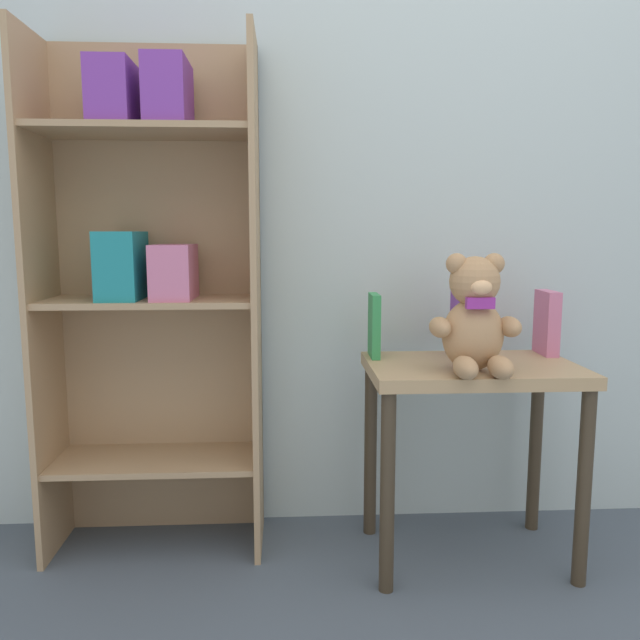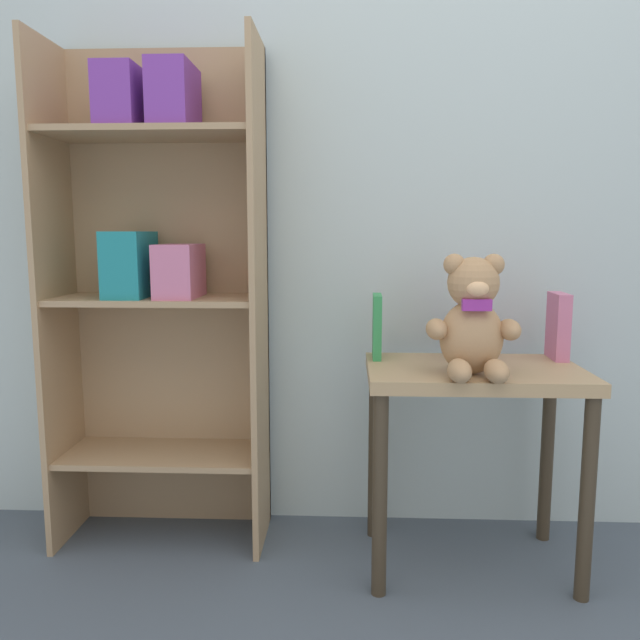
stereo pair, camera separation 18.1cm
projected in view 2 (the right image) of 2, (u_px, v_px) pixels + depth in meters
name	position (u px, v px, depth m)	size (l,w,h in m)	color
wall_back	(432.00, 143.00, 1.98)	(4.80, 0.06, 2.50)	silver
bookshelf_side	(160.00, 267.00, 1.92)	(0.64, 0.29, 1.53)	tan
display_table	(473.00, 403.00, 1.77)	(0.60, 0.39, 0.59)	tan
teddy_bear	(473.00, 321.00, 1.64)	(0.25, 0.22, 0.32)	tan
book_standing_green	(377.00, 326.00, 1.87)	(0.03, 0.12, 0.19)	#33934C
book_standing_purple	(467.00, 318.00, 1.86)	(0.04, 0.13, 0.24)	purple
book_standing_pink	(558.00, 326.00, 1.86)	(0.04, 0.13, 0.20)	#D17093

